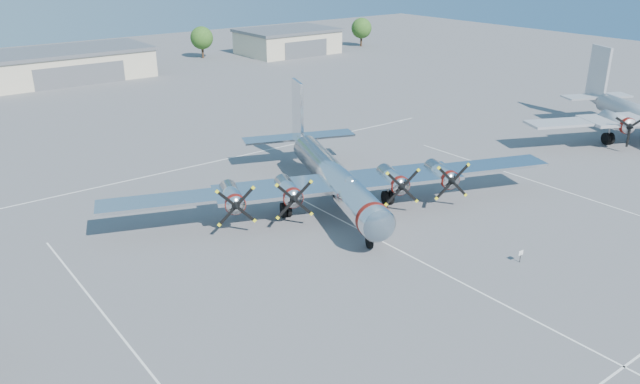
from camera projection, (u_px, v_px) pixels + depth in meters
ground at (371, 235)px, 52.23m from camera, size 260.00×260.00×0.00m
parking_lines at (385, 243)px, 50.93m from camera, size 60.00×50.08×0.01m
hangar_center at (67, 64)px, 111.83m from camera, size 28.60×14.60×5.40m
hangar_east at (288, 41)px, 138.85m from camera, size 20.60×14.60×5.40m
tree_east at (202, 38)px, 132.63m from camera, size 4.80×4.80×6.64m
tree_far_east at (361, 28)px, 148.11m from camera, size 4.80×4.80×6.64m
main_bomber_b29 at (332, 203)px, 58.81m from camera, size 49.00×41.24×9.22m
twin_engine_east at (635, 139)px, 78.30m from camera, size 38.69×34.29×10.14m
info_placard at (521, 254)px, 47.59m from camera, size 0.51×0.06×0.98m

